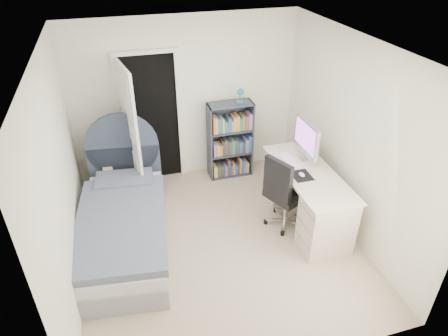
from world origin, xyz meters
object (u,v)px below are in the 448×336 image
object	(u,v)px
bed	(124,222)
office_chair	(283,190)
desk	(306,194)
nightstand	(112,178)
floor_lamp	(128,155)
bookcase	(231,142)

from	to	relation	value
bed	office_chair	distance (m)	2.08
desk	office_chair	world-z (taller)	desk
nightstand	floor_lamp	distance (m)	0.46
floor_lamp	bookcase	xyz separation A→B (m)	(1.58, -0.13, 0.05)
floor_lamp	desk	bearing A→B (deg)	-35.55
nightstand	bookcase	bearing A→B (deg)	6.06
bed	nightstand	world-z (taller)	bed
office_chair	floor_lamp	bearing A→B (deg)	139.30
desk	office_chair	distance (m)	0.38
floor_lamp	office_chair	xyz separation A→B (m)	(1.85, -1.59, 0.05)
bed	nightstand	distance (m)	1.00
bed	nightstand	bearing A→B (deg)	94.88
bed	floor_lamp	distance (m)	1.36
bookcase	office_chair	bearing A→B (deg)	-79.62
bed	desk	size ratio (longest dim) A/B	1.42
bed	bookcase	bearing A→B (deg)	33.94
desk	bookcase	bearing A→B (deg)	113.09
nightstand	office_chair	xyz separation A→B (m)	(2.13, -1.26, 0.22)
nightstand	office_chair	size ratio (longest dim) A/B	0.53
bed	bookcase	distance (m)	2.16
bookcase	office_chair	world-z (taller)	bookcase
nightstand	bookcase	xyz separation A→B (m)	(1.86, 0.20, 0.21)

